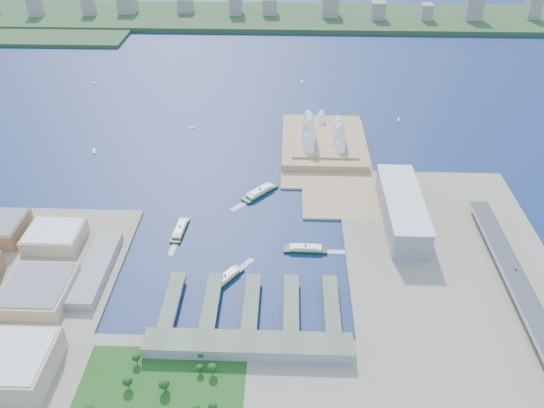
{
  "coord_description": "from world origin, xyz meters",
  "views": [
    {
      "loc": [
        49.72,
        -470.33,
        410.81
      ],
      "look_at": [
        29.93,
        89.11,
        18.0
      ],
      "focal_mm": 35.0,
      "sensor_mm": 36.0,
      "label": 1
    }
  ],
  "objects_px": {
    "ferry_a": "(180,228)",
    "car_c": "(516,269)",
    "ferry_b": "(260,191)",
    "ferry_c": "(225,277)",
    "opera_house": "(324,128)",
    "ferry_d": "(305,248)",
    "toaster_building": "(402,209)"
  },
  "relations": [
    {
      "from": "ferry_a",
      "to": "ferry_b",
      "type": "bearing_deg",
      "value": 47.3
    },
    {
      "from": "ferry_a",
      "to": "car_c",
      "type": "height_order",
      "value": "car_c"
    },
    {
      "from": "ferry_a",
      "to": "ferry_c",
      "type": "relative_size",
      "value": 1.0
    },
    {
      "from": "ferry_b",
      "to": "car_c",
      "type": "relative_size",
      "value": 12.74
    },
    {
      "from": "ferry_a",
      "to": "ferry_b",
      "type": "height_order",
      "value": "ferry_b"
    },
    {
      "from": "ferry_a",
      "to": "car_c",
      "type": "xyz_separation_m",
      "value": [
        388.21,
        -73.98,
        10.74
      ]
    },
    {
      "from": "opera_house",
      "to": "ferry_d",
      "type": "distance_m",
      "value": 264.82
    },
    {
      "from": "opera_house",
      "to": "ferry_a",
      "type": "relative_size",
      "value": 3.57
    },
    {
      "from": "ferry_d",
      "to": "car_c",
      "type": "bearing_deg",
      "value": -99.3
    },
    {
      "from": "ferry_c",
      "to": "ferry_a",
      "type": "bearing_deg",
      "value": -17.02
    },
    {
      "from": "ferry_d",
      "to": "ferry_b",
      "type": "bearing_deg",
      "value": 27.96
    },
    {
      "from": "toaster_building",
      "to": "ferry_b",
      "type": "relative_size",
      "value": 2.66
    },
    {
      "from": "ferry_d",
      "to": "car_c",
      "type": "xyz_separation_m",
      "value": [
        231.59,
        -41.75,
        10.67
      ]
    },
    {
      "from": "ferry_c",
      "to": "ferry_d",
      "type": "distance_m",
      "value": 105.58
    },
    {
      "from": "opera_house",
      "to": "ferry_a",
      "type": "xyz_separation_m",
      "value": [
        -189.21,
        -229.18,
        -27.23
      ]
    },
    {
      "from": "ferry_d",
      "to": "car_c",
      "type": "distance_m",
      "value": 235.56
    },
    {
      "from": "ferry_d",
      "to": "opera_house",
      "type": "bearing_deg",
      "value": -6.19
    },
    {
      "from": "ferry_c",
      "to": "ferry_d",
      "type": "relative_size",
      "value": 0.99
    },
    {
      "from": "ferry_d",
      "to": "car_c",
      "type": "height_order",
      "value": "car_c"
    },
    {
      "from": "ferry_b",
      "to": "ferry_c",
      "type": "distance_m",
      "value": 176.91
    },
    {
      "from": "toaster_building",
      "to": "car_c",
      "type": "xyz_separation_m",
      "value": [
        109.0,
        -103.15,
        -4.99
      ]
    },
    {
      "from": "ferry_a",
      "to": "ferry_b",
      "type": "xyz_separation_m",
      "value": [
        95.64,
        87.25,
        0.73
      ]
    },
    {
      "from": "ferry_b",
      "to": "car_c",
      "type": "distance_m",
      "value": 334.2
    },
    {
      "from": "opera_house",
      "to": "ferry_a",
      "type": "height_order",
      "value": "opera_house"
    },
    {
      "from": "car_c",
      "to": "ferry_c",
      "type": "bearing_deg",
      "value": 2.36
    },
    {
      "from": "car_c",
      "to": "ferry_d",
      "type": "bearing_deg",
      "value": -10.22
    },
    {
      "from": "toaster_building",
      "to": "ferry_a",
      "type": "distance_m",
      "value": 281.17
    },
    {
      "from": "ferry_c",
      "to": "ferry_b",
      "type": "bearing_deg",
      "value": -63.82
    },
    {
      "from": "opera_house",
      "to": "car_c",
      "type": "bearing_deg",
      "value": -56.72
    },
    {
      "from": "opera_house",
      "to": "ferry_b",
      "type": "bearing_deg",
      "value": -123.4
    },
    {
      "from": "opera_house",
      "to": "ferry_c",
      "type": "distance_m",
      "value": 340.46
    },
    {
      "from": "ferry_d",
      "to": "ferry_c",
      "type": "bearing_deg",
      "value": 122.32
    }
  ]
}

